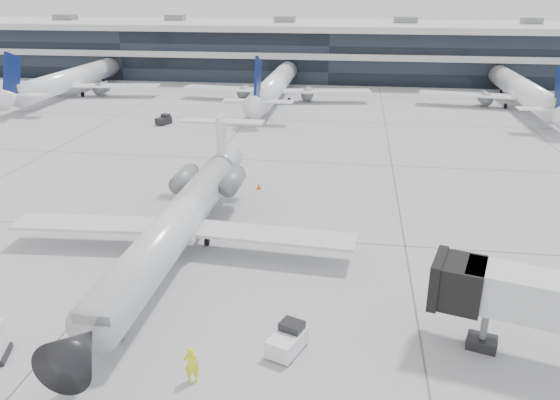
# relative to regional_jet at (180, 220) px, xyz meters

# --- Properties ---
(ground) EXTENTS (220.00, 220.00, 0.00)m
(ground) POSITION_rel_regional_jet_xyz_m (6.50, 3.13, -2.53)
(ground) COLOR #9A9A9D
(ground) RESTS_ON ground
(terminal) EXTENTS (170.00, 22.00, 10.00)m
(terminal) POSITION_rel_regional_jet_xyz_m (6.50, 85.13, 2.47)
(terminal) COLOR black
(terminal) RESTS_ON ground
(bg_jet_left) EXTENTS (32.00, 40.00, 9.60)m
(bg_jet_left) POSITION_rel_regional_jet_xyz_m (-38.50, 58.13, -2.53)
(bg_jet_left) COLOR white
(bg_jet_left) RESTS_ON ground
(bg_jet_center) EXTENTS (32.00, 40.00, 9.60)m
(bg_jet_center) POSITION_rel_regional_jet_xyz_m (-1.50, 58.13, -2.53)
(bg_jet_center) COLOR white
(bg_jet_center) RESTS_ON ground
(bg_jet_right) EXTENTS (32.00, 40.00, 9.60)m
(bg_jet_right) POSITION_rel_regional_jet_xyz_m (38.50, 58.13, -2.53)
(bg_jet_right) COLOR white
(bg_jet_right) RESTS_ON ground
(regional_jet) EXTENTS (25.72, 31.97, 7.40)m
(regional_jet) POSITION_rel_regional_jet_xyz_m (0.00, 0.00, 0.00)
(regional_jet) COLOR silver
(regional_jet) RESTS_ON ground
(ramp_worker) EXTENTS (0.80, 0.60, 2.01)m
(ramp_worker) POSITION_rel_regional_jet_xyz_m (4.90, -13.75, -1.52)
(ramp_worker) COLOR #F4FF1A
(ramp_worker) RESTS_ON ground
(baggage_tug) EXTENTS (2.19, 2.75, 1.53)m
(baggage_tug) POSITION_rel_regional_jet_xyz_m (9.29, -10.69, -1.84)
(baggage_tug) COLOR white
(baggage_tug) RESTS_ON ground
(traffic_cone) EXTENTS (0.47, 0.47, 0.58)m
(traffic_cone) POSITION_rel_regional_jet_xyz_m (3.32, 13.88, -2.25)
(traffic_cone) COLOR #E64E0C
(traffic_cone) RESTS_ON ground
(far_tug) EXTENTS (2.07, 2.54, 1.40)m
(far_tug) POSITION_rel_regional_jet_xyz_m (-14.70, 38.20, -1.90)
(far_tug) COLOR black
(far_tug) RESTS_ON ground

